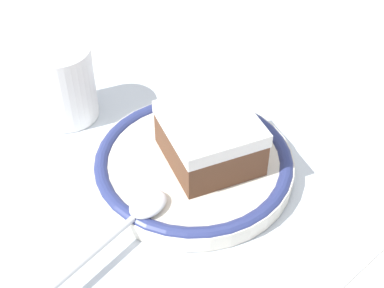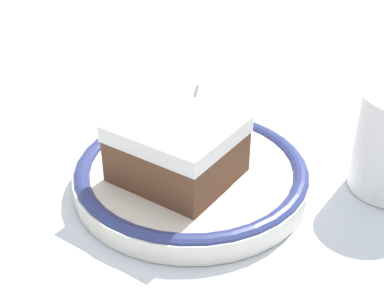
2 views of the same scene
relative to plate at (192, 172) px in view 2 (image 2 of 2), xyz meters
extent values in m
plane|color=#B7B2A8|center=(0.00, 0.02, -0.01)|extent=(2.40, 2.40, 0.00)
cube|color=silver|center=(0.00, 0.02, -0.01)|extent=(0.42, 0.38, 0.00)
cylinder|color=silver|center=(0.00, 0.00, 0.00)|extent=(0.18, 0.18, 0.02)
torus|color=navy|center=(0.00, 0.00, 0.00)|extent=(0.18, 0.18, 0.01)
cube|color=brown|center=(0.01, -0.01, 0.02)|extent=(0.10, 0.10, 0.03)
cube|color=white|center=(0.01, -0.01, 0.05)|extent=(0.10, 0.10, 0.01)
ellipsoid|color=silver|center=(-0.06, -0.02, 0.01)|extent=(0.04, 0.03, 0.01)
cylinder|color=silver|center=(-0.14, -0.03, 0.01)|extent=(0.11, 0.02, 0.01)
camera|label=1|loc=(-0.24, -0.27, 0.35)|focal=51.93mm
camera|label=2|loc=(0.34, 0.10, 0.24)|focal=50.85mm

